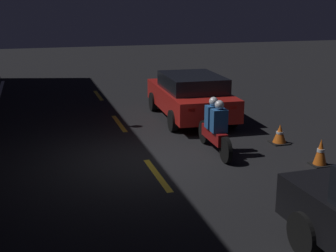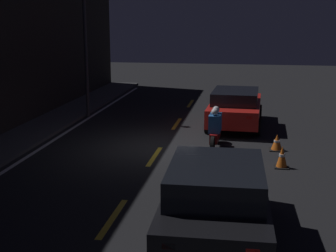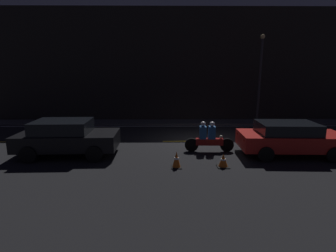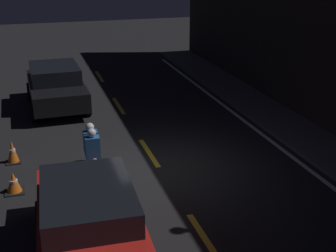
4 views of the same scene
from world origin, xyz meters
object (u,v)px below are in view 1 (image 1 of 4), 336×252
(taxi_red, at_px, (190,95))
(traffic_cone_near, at_px, (321,153))
(traffic_cone_mid, at_px, (280,134))
(motorcycle, at_px, (215,128))

(taxi_red, height_order, traffic_cone_near, taxi_red)
(traffic_cone_mid, bearing_deg, traffic_cone_near, -178.77)
(motorcycle, distance_m, traffic_cone_mid, 1.99)
(taxi_red, xyz_separation_m, motorcycle, (-3.41, 0.53, -0.12))
(motorcycle, xyz_separation_m, traffic_cone_near, (-1.49, -1.97, -0.34))
(traffic_cone_near, xyz_separation_m, traffic_cone_mid, (1.76, 0.04, -0.06))
(taxi_red, bearing_deg, traffic_cone_mid, -153.66)
(motorcycle, height_order, traffic_cone_mid, motorcycle)
(traffic_cone_near, bearing_deg, traffic_cone_mid, 1.23)
(taxi_red, distance_m, traffic_cone_near, 5.12)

